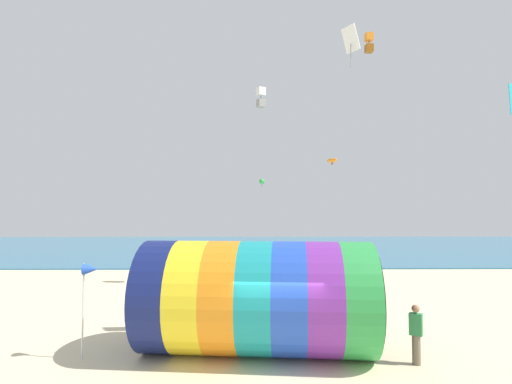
{
  "coord_description": "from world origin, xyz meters",
  "views": [
    {
      "loc": [
        -0.73,
        -11.78,
        4.41
      ],
      "look_at": [
        -0.55,
        2.91,
        5.17
      ],
      "focal_mm": 28.0,
      "sensor_mm": 36.0,
      "label": 1
    }
  ],
  "objects_px": {
    "kite_handler": "(416,334)",
    "beach_flag": "(90,274)",
    "kite_orange_parafoil": "(332,160)",
    "kite_white_diamond": "(351,40)",
    "giant_inflatable_tube": "(258,297)",
    "kite_white_box": "(261,97)",
    "kite_green_parafoil": "(262,181)",
    "kite_orange_box": "(369,43)"
  },
  "relations": [
    {
      "from": "kite_green_parafoil",
      "to": "kite_white_box",
      "type": "bearing_deg",
      "value": -92.14
    },
    {
      "from": "kite_handler",
      "to": "beach_flag",
      "type": "bearing_deg",
      "value": 176.72
    },
    {
      "from": "giant_inflatable_tube",
      "to": "kite_white_diamond",
      "type": "xyz_separation_m",
      "value": [
        3.34,
        1.17,
        8.81
      ]
    },
    {
      "from": "kite_orange_box",
      "to": "giant_inflatable_tube",
      "type": "bearing_deg",
      "value": -139.03
    },
    {
      "from": "giant_inflatable_tube",
      "to": "kite_orange_parafoil",
      "type": "bearing_deg",
      "value": 68.89
    },
    {
      "from": "beach_flag",
      "to": "kite_orange_box",
      "type": "bearing_deg",
      "value": 24.87
    },
    {
      "from": "kite_green_parafoil",
      "to": "beach_flag",
      "type": "relative_size",
      "value": 0.41
    },
    {
      "from": "beach_flag",
      "to": "kite_white_box",
      "type": "bearing_deg",
      "value": 64.92
    },
    {
      "from": "kite_handler",
      "to": "kite_white_diamond",
      "type": "height_order",
      "value": "kite_white_diamond"
    },
    {
      "from": "kite_white_box",
      "to": "kite_orange_box",
      "type": "height_order",
      "value": "kite_orange_box"
    },
    {
      "from": "kite_green_parafoil",
      "to": "kite_orange_box",
      "type": "xyz_separation_m",
      "value": [
        4.36,
        -12.01,
        5.14
      ]
    },
    {
      "from": "kite_handler",
      "to": "kite_orange_box",
      "type": "bearing_deg",
      "value": 86.42
    },
    {
      "from": "giant_inflatable_tube",
      "to": "kite_orange_box",
      "type": "height_order",
      "value": "kite_orange_box"
    },
    {
      "from": "kite_white_box",
      "to": "kite_green_parafoil",
      "type": "xyz_separation_m",
      "value": [
        0.18,
        4.91,
        -4.78
      ]
    },
    {
      "from": "kite_white_box",
      "to": "kite_white_diamond",
      "type": "relative_size",
      "value": 0.87
    },
    {
      "from": "kite_handler",
      "to": "beach_flag",
      "type": "xyz_separation_m",
      "value": [
        -9.72,
        0.56,
        1.67
      ]
    },
    {
      "from": "kite_white_diamond",
      "to": "kite_green_parafoil",
      "type": "distance_m",
      "value": 15.86
    },
    {
      "from": "kite_orange_parafoil",
      "to": "kite_white_diamond",
      "type": "relative_size",
      "value": 0.62
    },
    {
      "from": "kite_handler",
      "to": "kite_green_parafoil",
      "type": "relative_size",
      "value": 1.45
    },
    {
      "from": "kite_white_box",
      "to": "kite_white_diamond",
      "type": "xyz_separation_m",
      "value": [
        2.95,
        -10.22,
        -0.89
      ]
    },
    {
      "from": "kite_orange_box",
      "to": "beach_flag",
      "type": "height_order",
      "value": "kite_orange_box"
    },
    {
      "from": "kite_white_diamond",
      "to": "kite_green_parafoil",
      "type": "bearing_deg",
      "value": 100.35
    },
    {
      "from": "kite_white_diamond",
      "to": "kite_orange_parafoil",
      "type": "bearing_deg",
      "value": 81.71
    },
    {
      "from": "kite_white_box",
      "to": "giant_inflatable_tube",
      "type": "bearing_deg",
      "value": -91.97
    },
    {
      "from": "kite_handler",
      "to": "kite_white_box",
      "type": "relative_size",
      "value": 1.32
    },
    {
      "from": "giant_inflatable_tube",
      "to": "kite_handler",
      "type": "bearing_deg",
      "value": -11.38
    },
    {
      "from": "kite_handler",
      "to": "kite_orange_box",
      "type": "relative_size",
      "value": 1.92
    },
    {
      "from": "kite_handler",
      "to": "kite_green_parafoil",
      "type": "xyz_separation_m",
      "value": [
        -4.03,
        17.22,
        5.79
      ]
    },
    {
      "from": "kite_orange_parafoil",
      "to": "kite_green_parafoil",
      "type": "distance_m",
      "value": 5.6
    },
    {
      "from": "giant_inflatable_tube",
      "to": "kite_orange_parafoil",
      "type": "distance_m",
      "value": 15.38
    },
    {
      "from": "kite_handler",
      "to": "kite_orange_parafoil",
      "type": "relative_size",
      "value": 1.87
    },
    {
      "from": "kite_orange_parafoil",
      "to": "kite_white_box",
      "type": "height_order",
      "value": "kite_white_box"
    },
    {
      "from": "kite_orange_parafoil",
      "to": "kite_orange_box",
      "type": "relative_size",
      "value": 1.03
    },
    {
      "from": "giant_inflatable_tube",
      "to": "kite_white_box",
      "type": "bearing_deg",
      "value": 88.03
    },
    {
      "from": "kite_green_parafoil",
      "to": "beach_flag",
      "type": "xyz_separation_m",
      "value": [
        -5.69,
        -16.67,
        -4.12
      ]
    },
    {
      "from": "kite_handler",
      "to": "kite_white_diamond",
      "type": "relative_size",
      "value": 1.16
    },
    {
      "from": "kite_orange_parafoil",
      "to": "kite_green_parafoil",
      "type": "relative_size",
      "value": 0.78
    },
    {
      "from": "giant_inflatable_tube",
      "to": "beach_flag",
      "type": "bearing_deg",
      "value": -175.86
    },
    {
      "from": "kite_orange_parafoil",
      "to": "kite_handler",
      "type": "bearing_deg",
      "value": -91.95
    },
    {
      "from": "kite_handler",
      "to": "kite_white_box",
      "type": "height_order",
      "value": "kite_white_box"
    },
    {
      "from": "giant_inflatable_tube",
      "to": "kite_white_box",
      "type": "height_order",
      "value": "kite_white_box"
    },
    {
      "from": "kite_green_parafoil",
      "to": "beach_flag",
      "type": "bearing_deg",
      "value": -108.84
    }
  ]
}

